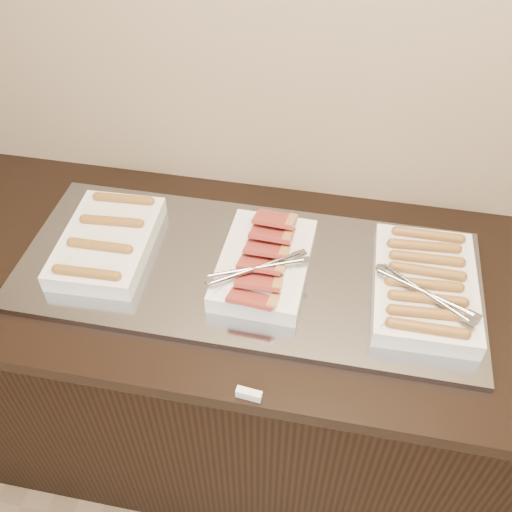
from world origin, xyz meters
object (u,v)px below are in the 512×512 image
Objects in this scene: counter at (257,369)px; dish_right at (425,286)px; warming_tray at (248,271)px; dish_center at (264,263)px; dish_left at (107,241)px.

dish_right is (0.42, -0.00, 0.50)m from counter.
counter is 5.46× the size of dish_right.
warming_tray is 3.33× the size of dish_center.
dish_right reaches higher than dish_left.
dish_right reaches higher than counter.
dish_left is 0.94× the size of dish_right.
warming_tray is 3.18× the size of dish_right.
dish_center is (0.04, -0.00, 0.04)m from warming_tray.
dish_right is at bearing -2.63° from dish_left.
dish_center is (0.43, -0.00, 0.00)m from dish_left.
dish_left is (-0.41, 0.00, 0.50)m from counter.
dish_left is at bearing 178.50° from dish_right.
counter is at bearing 166.81° from dish_center.
dish_left is 0.99× the size of dish_center.
warming_tray reaches higher than counter.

